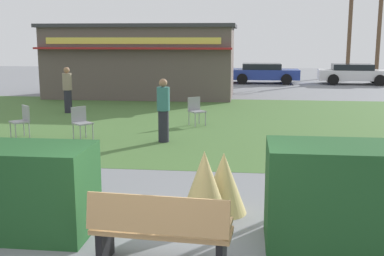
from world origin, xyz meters
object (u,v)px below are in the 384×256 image
(cafe_chair_west, at_px, (22,119))
(tree_left_bg, at_px, (349,36))
(park_bench, at_px, (160,230))
(person_standing, at_px, (68,90))
(parked_car_east_slot, at_px, (354,73))
(person_strolling, at_px, (163,110))
(tree_right_bg, at_px, (379,35))
(food_kiosk, at_px, (142,61))
(cafe_chair_north, at_px, (81,120))
(cafe_chair_east, at_px, (196,109))
(parked_car_west_slot, at_px, (184,72))
(parked_car_center_slot, at_px, (263,73))

(cafe_chair_west, bearing_deg, tree_left_bg, 60.21)
(park_bench, relative_size, person_standing, 1.03)
(parked_car_east_slot, distance_m, tree_left_bg, 6.55)
(person_strolling, relative_size, parked_car_east_slot, 0.39)
(cafe_chair_west, bearing_deg, tree_right_bg, 55.96)
(food_kiosk, distance_m, cafe_chair_north, 9.98)
(cafe_chair_west, distance_m, person_strolling, 4.02)
(cafe_chair_east, bearing_deg, tree_right_bg, 62.13)
(tree_right_bg, bearing_deg, cafe_chair_east, -117.87)
(cafe_chair_west, xyz_separation_m, tree_left_bg, (13.37, 23.35, 2.36))
(parked_car_west_slot, xyz_separation_m, tree_left_bg, (11.09, 6.10, 2.25))
(cafe_chair_north, height_order, tree_left_bg, tree_left_bg)
(tree_left_bg, distance_m, tree_right_bg, 2.01)
(parked_car_west_slot, relative_size, parked_car_center_slot, 1.04)
(person_standing, bearing_deg, cafe_chair_west, 135.61)
(person_standing, xyz_separation_m, parked_car_east_slot, (12.92, 12.81, -0.22))
(parked_car_center_slot, xyz_separation_m, tree_left_bg, (6.20, 6.10, 2.25))
(park_bench, bearing_deg, person_standing, 115.61)
(parked_car_west_slot, distance_m, parked_car_east_slot, 10.26)
(cafe_chair_east, bearing_deg, parked_car_east_slot, 61.76)
(parked_car_east_slot, bearing_deg, cafe_chair_east, -118.24)
(parked_car_center_slot, relative_size, tree_right_bg, 0.63)
(food_kiosk, xyz_separation_m, cafe_chair_west, (-1.22, -9.85, -1.16))
(food_kiosk, height_order, person_strolling, food_kiosk)
(cafe_chair_west, bearing_deg, parked_car_west_slot, 82.46)
(person_standing, distance_m, tree_right_bg, 23.86)
(parked_car_west_slot, bearing_deg, tree_right_bg, 21.94)
(parked_car_center_slot, bearing_deg, park_bench, -94.59)
(parked_car_east_slot, xyz_separation_m, tree_left_bg, (0.83, 6.09, 2.25))
(parked_car_center_slot, relative_size, parked_car_east_slot, 0.98)
(cafe_chair_west, relative_size, person_strolling, 0.53)
(person_strolling, bearing_deg, parked_car_center_slot, 90.35)
(food_kiosk, bearing_deg, parked_car_center_slot, 51.22)
(cafe_chair_west, distance_m, parked_car_east_slot, 21.33)
(park_bench, bearing_deg, cafe_chair_west, 125.87)
(tree_right_bg, bearing_deg, cafe_chair_north, -120.90)
(cafe_chair_east, relative_size, parked_car_center_slot, 0.21)
(person_standing, height_order, parked_car_center_slot, person_standing)
(parked_car_east_slot, bearing_deg, parked_car_west_slot, -179.97)
(parked_car_west_slot, height_order, parked_car_east_slot, same)
(person_strolling, relative_size, person_standing, 1.00)
(park_bench, relative_size, cafe_chair_east, 1.95)
(person_strolling, xyz_separation_m, parked_car_east_slot, (8.53, 17.40, -0.22))
(cafe_chair_east, height_order, parked_car_center_slot, parked_car_center_slot)
(cafe_chair_west, relative_size, parked_car_west_slot, 0.20)
(cafe_chair_north, distance_m, parked_car_east_slot, 20.41)
(person_strolling, distance_m, person_standing, 6.35)
(food_kiosk, bearing_deg, cafe_chair_east, -65.55)
(food_kiosk, bearing_deg, tree_right_bg, 42.07)
(cafe_chair_west, bearing_deg, parked_car_center_slot, 67.45)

